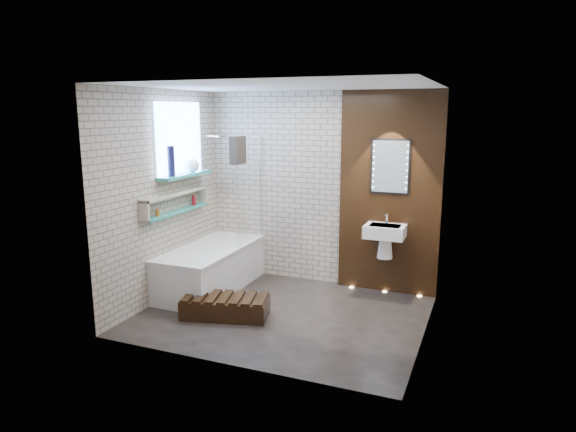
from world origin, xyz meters
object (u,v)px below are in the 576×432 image
at_px(bathtub, 211,268).
at_px(led_mirror, 390,167).
at_px(bath_screen, 249,191).
at_px(walnut_step, 225,307).
at_px(washbasin, 385,236).

height_order(bathtub, led_mirror, led_mirror).
distance_m(bathtub, bath_screen, 1.14).
height_order(led_mirror, walnut_step, led_mirror).
bearing_deg(washbasin, bath_screen, -174.22).
distance_m(led_mirror, walnut_step, 2.67).
bearing_deg(led_mirror, washbasin, -90.00).
bearing_deg(walnut_step, washbasin, 41.56).
relative_size(bathtub, led_mirror, 2.49).
height_order(washbasin, led_mirror, led_mirror).
relative_size(bath_screen, washbasin, 2.41).
bearing_deg(bath_screen, washbasin, 5.78).
bearing_deg(led_mirror, bath_screen, -169.34).
relative_size(led_mirror, walnut_step, 0.71).
bearing_deg(led_mirror, walnut_step, -135.33).
relative_size(bath_screen, walnut_step, 1.42).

